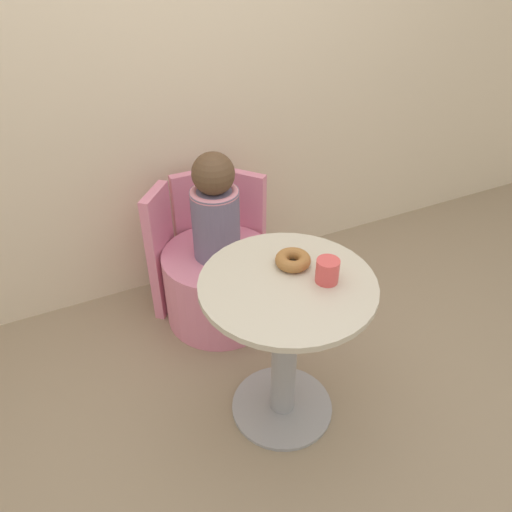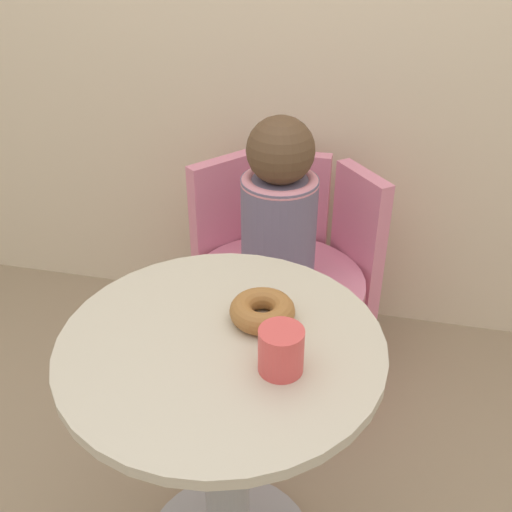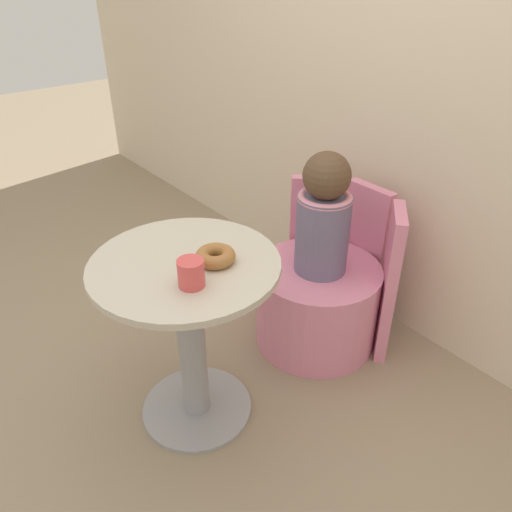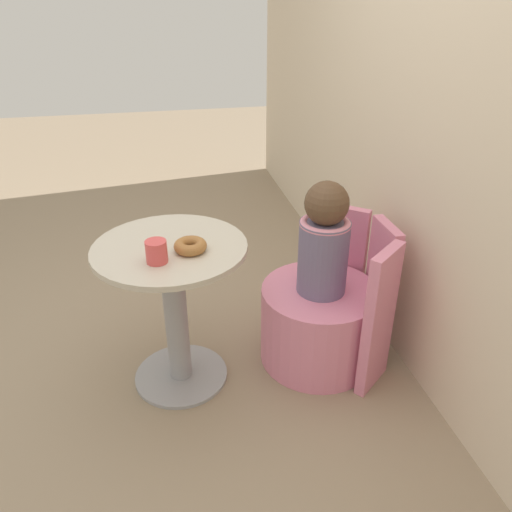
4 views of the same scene
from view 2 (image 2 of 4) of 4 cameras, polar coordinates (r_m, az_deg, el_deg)
round_table at (r=1.38m, az=-3.02°, el=-15.89°), size 0.66×0.66×0.72m
tub_chair at (r=2.05m, az=1.96°, el=-6.89°), size 0.57×0.57×0.40m
booth_backrest at (r=2.15m, az=3.22°, el=0.20°), size 0.67×0.24×0.71m
child_figure at (r=1.80m, az=2.23°, el=4.63°), size 0.23×0.23×0.54m
donut at (r=1.24m, az=0.61°, el=-5.23°), size 0.14×0.14×0.05m
cup at (r=1.11m, az=2.40°, el=-8.96°), size 0.09×0.09×0.09m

